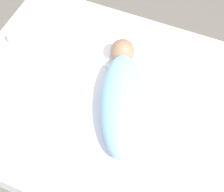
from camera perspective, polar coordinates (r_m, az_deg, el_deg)
name	(u,v)px	position (r m, az deg, el deg)	size (l,w,h in m)	color
ground_plane	(103,113)	(1.57, -1.59, -3.21)	(12.00, 12.00, 0.00)	#514C47
bed_mattress	(103,104)	(1.49, -1.68, -1.47)	(1.27, 1.03, 0.19)	white
burp_cloth	(126,59)	(1.50, 2.52, 6.76)	(0.16, 0.17, 0.02)	white
swaddled_baby	(122,97)	(1.32, 1.92, -0.12)	(0.36, 0.59, 0.13)	#7FB7E5
pillow	(52,24)	(1.64, -10.87, 12.81)	(0.30, 0.35, 0.08)	white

